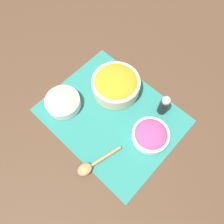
# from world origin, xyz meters

# --- Properties ---
(ground_plane) EXTENTS (3.00, 3.00, 0.00)m
(ground_plane) POSITION_xyz_m (0.00, 0.00, 0.00)
(ground_plane) COLOR #422D1E
(placemat) EXTENTS (0.52, 0.42, 0.00)m
(placemat) POSITION_xyz_m (0.00, 0.00, 0.00)
(placemat) COLOR #236B60
(placemat) RESTS_ON ground_plane
(cucumber_bowl) EXTENTS (0.14, 0.14, 0.06)m
(cucumber_bowl) POSITION_xyz_m (0.18, 0.10, 0.03)
(cucumber_bowl) COLOR silver
(cucumber_bowl) RESTS_ON placemat
(onion_bowl) EXTENTS (0.14, 0.14, 0.05)m
(onion_bowl) POSITION_xyz_m (-0.17, -0.03, 0.03)
(onion_bowl) COLOR silver
(onion_bowl) RESTS_ON placemat
(carrot_bowl) EXTENTS (0.20, 0.20, 0.08)m
(carrot_bowl) POSITION_xyz_m (0.07, -0.10, 0.05)
(carrot_bowl) COLOR beige
(carrot_bowl) RESTS_ON placemat
(wooden_spoon) EXTENTS (0.07, 0.18, 0.02)m
(wooden_spoon) POSITION_xyz_m (-0.08, 0.20, 0.01)
(wooden_spoon) COLOR #9E7042
(wooden_spoon) RESTS_ON placemat
(pepper_shaker) EXTENTS (0.04, 0.04, 0.10)m
(pepper_shaker) POSITION_xyz_m (-0.13, -0.15, 0.06)
(pepper_shaker) COLOR black
(pepper_shaker) RESTS_ON placemat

